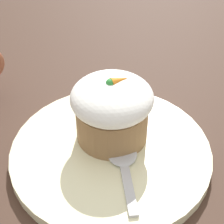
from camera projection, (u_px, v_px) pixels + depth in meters
name	position (u px, v px, depth m)	size (l,w,h in m)	color
ground_plane	(111.00, 156.00, 0.45)	(4.00, 4.00, 0.00)	#3D281E
dessert_plate	(111.00, 152.00, 0.45)	(0.24, 0.24, 0.01)	beige
carrot_cake	(112.00, 109.00, 0.43)	(0.10, 0.10, 0.09)	olive
spoon	(123.00, 160.00, 0.42)	(0.06, 0.11, 0.01)	#B7B7BC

